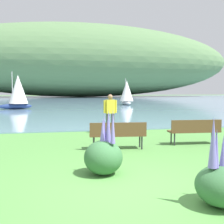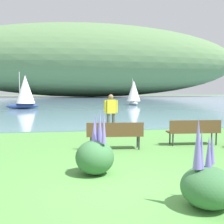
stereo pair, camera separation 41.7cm
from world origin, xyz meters
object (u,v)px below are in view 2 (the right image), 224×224
at_px(sailboat_mid_bay, 25,91).
at_px(park_bench_near_camera, 194,130).
at_px(park_bench_further_along, 115,133).
at_px(sailboat_nearest_to_shore, 134,92).
at_px(person_at_shoreline, 111,111).

bearing_deg(sailboat_mid_bay, park_bench_near_camera, -66.44).
xyz_separation_m(park_bench_further_along, sailboat_nearest_to_shore, (6.60, 25.00, 1.09)).
height_order(sailboat_nearest_to_shore, sailboat_mid_bay, sailboat_mid_bay).
bearing_deg(park_bench_further_along, sailboat_mid_bay, 106.11).
relative_size(person_at_shoreline, sailboat_nearest_to_shore, 0.51).
relative_size(park_bench_further_along, sailboat_mid_bay, 0.50).
xyz_separation_m(person_at_shoreline, sailboat_nearest_to_shore, (6.23, 21.75, 0.64)).
height_order(park_bench_further_along, sailboat_nearest_to_shore, sailboat_nearest_to_shore).
height_order(park_bench_further_along, sailboat_mid_bay, sailboat_mid_bay).
distance_m(person_at_shoreline, sailboat_mid_bay, 17.64).
distance_m(park_bench_further_along, person_at_shoreline, 3.30).
bearing_deg(park_bench_further_along, sailboat_nearest_to_shore, 75.22).
bearing_deg(sailboat_nearest_to_shore, park_bench_near_camera, -98.72).
height_order(park_bench_further_along, person_at_shoreline, person_at_shoreline).
height_order(park_bench_near_camera, person_at_shoreline, person_at_shoreline).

